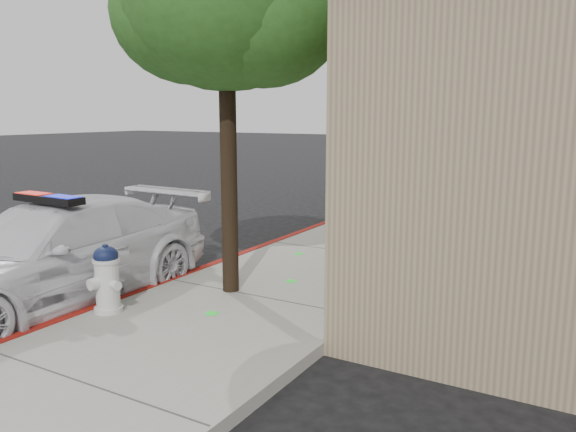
% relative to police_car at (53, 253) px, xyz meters
% --- Properties ---
extents(ground, '(120.00, 120.00, 0.00)m').
position_rel_police_car_xyz_m(ground, '(0.90, 1.32, -0.72)').
color(ground, black).
rests_on(ground, ground).
extents(sidewalk, '(3.20, 60.00, 0.15)m').
position_rel_police_car_xyz_m(sidewalk, '(2.50, 4.32, -0.65)').
color(sidewalk, gray).
rests_on(sidewalk, ground).
extents(red_curb, '(0.14, 60.00, 0.16)m').
position_rel_police_car_xyz_m(red_curb, '(0.96, 4.32, -0.64)').
color(red_curb, maroon).
rests_on(red_curb, ground).
extents(police_car, '(2.13, 5.01, 1.56)m').
position_rel_police_car_xyz_m(police_car, '(0.00, 0.00, 0.00)').
color(police_car, silver).
rests_on(police_car, ground).
extents(fire_hydrant, '(0.51, 0.44, 0.88)m').
position_rel_police_car_xyz_m(fire_hydrant, '(1.25, -0.16, -0.13)').
color(fire_hydrant, silver).
rests_on(fire_hydrant, sidewalk).
extents(street_tree_near, '(3.11, 2.85, 5.22)m').
position_rel_police_car_xyz_m(street_tree_near, '(2.09, 1.34, 3.32)').
color(street_tree_near, black).
rests_on(street_tree_near, sidewalk).
extents(street_tree_mid, '(3.34, 3.31, 6.22)m').
position_rel_police_car_xyz_m(street_tree_mid, '(1.90, 10.44, 4.12)').
color(street_tree_mid, black).
rests_on(street_tree_mid, sidewalk).
extents(street_tree_far, '(2.93, 2.69, 5.09)m').
position_rel_police_car_xyz_m(street_tree_far, '(1.83, 10.99, 3.25)').
color(street_tree_far, black).
rests_on(street_tree_far, sidewalk).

